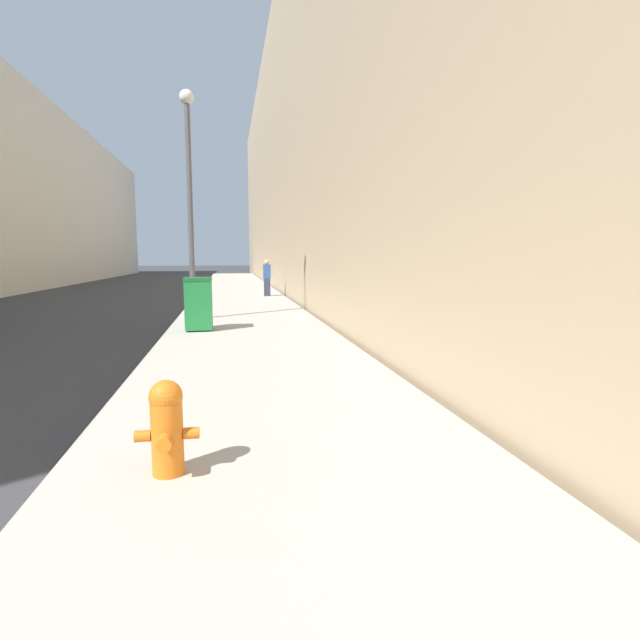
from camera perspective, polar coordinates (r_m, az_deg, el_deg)
sidewalk_right at (r=20.73m, az=-9.07°, el=2.34°), size 3.78×60.00×0.13m
building_right_stone at (r=30.36m, az=6.25°, el=17.60°), size 12.00×60.00×14.55m
fire_hydrant at (r=4.10m, az=-17.10°, el=-11.42°), size 0.48×0.37×0.75m
trash_bin at (r=11.71m, az=-13.70°, el=1.86°), size 0.61×0.64×1.21m
lamppost at (r=13.93m, az=-14.68°, el=13.97°), size 0.37×0.37×5.93m
pedestrian_on_sidewalk at (r=21.45m, az=-6.08°, el=4.82°), size 0.31×0.20×1.55m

